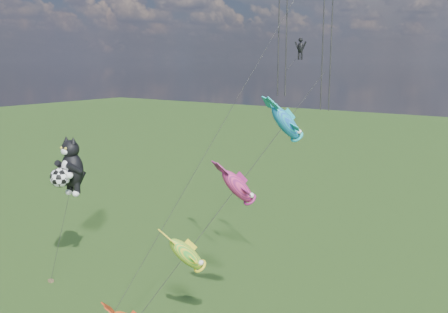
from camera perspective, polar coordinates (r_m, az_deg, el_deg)
The scene contains 4 objects.
ground at distance 41.08m, azimuth -22.71°, elevation -15.31°, with size 300.00×300.00×0.00m, color #16360D.
cat_kite_rig at distance 42.78m, azimuth -17.31°, elevation -1.24°, with size 2.28×4.06×11.51m.
fish_windsock_rig at distance 25.64m, azimuth -1.42°, elevation -7.33°, with size 7.22×14.34×17.00m.
parafoil_rig at distance 33.71m, azimuth 8.13°, elevation 12.88°, with size 8.52×15.80×25.64m.
Camera 1 is at (32.09, -18.68, 17.57)m, focal length 40.00 mm.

